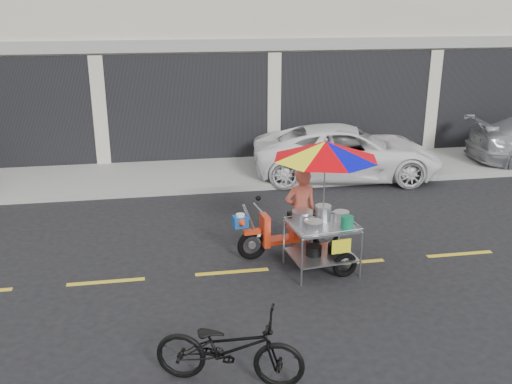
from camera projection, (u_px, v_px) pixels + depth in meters
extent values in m
plane|color=black|center=(350.00, 263.00, 9.60)|extent=(90.00, 90.00, 0.00)
cube|color=gray|center=(281.00, 168.00, 14.71)|extent=(45.00, 3.00, 0.15)
cube|color=beige|center=(249.00, 6.00, 18.10)|extent=(36.00, 8.00, 8.00)
cube|color=black|center=(274.00, 108.00, 15.17)|extent=(35.28, 0.06, 2.90)
cube|color=gray|center=(275.00, 44.00, 14.62)|extent=(36.00, 0.12, 0.30)
cube|color=gold|center=(350.00, 263.00, 9.60)|extent=(42.00, 0.10, 0.01)
imported|color=white|center=(347.00, 152.00, 14.02)|extent=(4.87, 2.79, 1.28)
imported|color=black|center=(229.00, 348.00, 6.49)|extent=(1.84, 1.12, 0.91)
torus|color=black|center=(252.00, 245.00, 9.67)|extent=(0.53, 0.16, 0.52)
torus|color=black|center=(326.00, 236.00, 10.05)|extent=(0.53, 0.16, 0.52)
cylinder|color=#9EA0A5|center=(252.00, 245.00, 9.67)|extent=(0.13, 0.07, 0.13)
cylinder|color=#9EA0A5|center=(326.00, 236.00, 10.05)|extent=(0.13, 0.07, 0.13)
cube|color=red|center=(252.00, 232.00, 9.59)|extent=(0.30, 0.14, 0.07)
cylinder|color=#9EA0A5|center=(252.00, 224.00, 9.55)|extent=(0.34, 0.09, 0.74)
cube|color=red|center=(265.00, 230.00, 9.65)|extent=(0.15, 0.32, 0.55)
cube|color=red|center=(287.00, 239.00, 9.84)|extent=(0.76, 0.34, 0.07)
cube|color=red|center=(310.00, 225.00, 9.88)|extent=(0.71, 0.32, 0.37)
cube|color=black|center=(305.00, 214.00, 9.79)|extent=(0.62, 0.29, 0.09)
cylinder|color=#9EA0A5|center=(258.00, 208.00, 9.49)|extent=(0.09, 0.50, 0.03)
sphere|color=black|center=(258.00, 198.00, 9.63)|extent=(0.09, 0.09, 0.09)
cylinder|color=white|center=(258.00, 235.00, 9.64)|extent=(0.12, 0.12, 0.05)
cube|color=#124899|center=(240.00, 221.00, 9.47)|extent=(0.26, 0.23, 0.18)
cylinder|color=white|center=(240.00, 215.00, 9.43)|extent=(0.16, 0.16, 0.05)
cone|color=red|center=(243.00, 224.00, 9.32)|extent=(0.19, 0.22, 0.16)
torus|color=black|center=(345.00, 265.00, 9.08)|extent=(0.43, 0.14, 0.42)
cylinder|color=#9EA0A5|center=(302.00, 263.00, 8.72)|extent=(0.04, 0.04, 0.78)
cylinder|color=#9EA0A5|center=(284.00, 242.00, 9.47)|extent=(0.04, 0.04, 0.78)
cylinder|color=#9EA0A5|center=(361.00, 255.00, 9.00)|extent=(0.04, 0.04, 0.78)
cylinder|color=#9EA0A5|center=(339.00, 235.00, 9.74)|extent=(0.04, 0.04, 0.78)
cube|color=#9EA0A5|center=(321.00, 255.00, 9.27)|extent=(1.10, 0.94, 0.03)
cube|color=#9EA0A5|center=(322.00, 226.00, 9.11)|extent=(1.10, 0.94, 0.04)
cylinder|color=#9EA0A5|center=(333.00, 233.00, 8.72)|extent=(1.00, 0.15, 0.02)
cylinder|color=#9EA0A5|center=(313.00, 214.00, 9.46)|extent=(1.00, 0.15, 0.02)
cylinder|color=#9EA0A5|center=(293.00, 226.00, 8.95)|extent=(0.12, 0.82, 0.02)
cylinder|color=#9EA0A5|center=(351.00, 220.00, 9.23)|extent=(0.12, 0.82, 0.02)
cylinder|color=#9EA0A5|center=(312.00, 245.00, 9.64)|extent=(0.12, 0.68, 0.04)
cylinder|color=#9EA0A5|center=(312.00, 220.00, 9.49)|extent=(0.12, 0.68, 0.04)
cube|color=yellow|center=(341.00, 246.00, 8.81)|extent=(0.32, 0.06, 0.23)
cylinder|color=#B7B7BC|center=(302.00, 217.00, 9.16)|extent=(0.37, 0.37, 0.19)
cylinder|color=#B7B7BC|center=(323.00, 213.00, 9.27)|extent=(0.29, 0.29, 0.23)
cylinder|color=#B7B7BC|center=(341.00, 217.00, 9.21)|extent=(0.28, 0.28, 0.16)
cylinder|color=#B7B7BC|center=(313.00, 226.00, 8.87)|extent=(0.34, 0.34, 0.14)
cylinder|color=#0F7247|center=(347.00, 222.00, 8.95)|extent=(0.22, 0.22, 0.20)
cylinder|color=black|center=(314.00, 250.00, 9.20)|extent=(0.29, 0.29, 0.16)
cylinder|color=black|center=(334.00, 248.00, 9.30)|extent=(0.24, 0.24, 0.15)
cylinder|color=#9EA0A5|center=(324.00, 184.00, 8.98)|extent=(0.02, 0.02, 1.37)
sphere|color=#9EA0A5|center=(326.00, 140.00, 8.75)|extent=(0.05, 0.05, 0.05)
imported|color=#C7543F|center=(300.00, 211.00, 9.74)|extent=(0.61, 0.44, 1.55)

